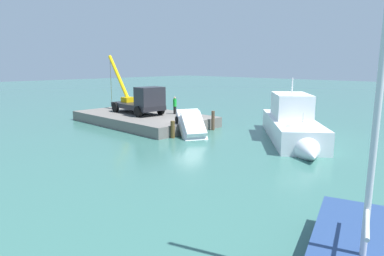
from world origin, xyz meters
The scene contains 9 objects.
ground centered at (0.00, 0.00, 0.00)m, with size 200.00×200.00×0.00m, color #386B60.
dock centered at (-6.33, 0.00, 0.46)m, with size 13.60×7.57×0.92m, color slate.
crane_truck centered at (-6.38, -0.12, 2.25)m, with size 9.97×3.30×5.72m.
dock_worker centered at (-4.08, 2.16, 1.77)m, with size 0.34×0.34×1.67m.
salvaged_car centered at (1.59, -1.21, 0.64)m, with size 4.26×3.55×3.14m.
moored_yacht centered at (8.26, 2.62, 0.77)m, with size 10.31×11.82×5.78m.
piling_near centered at (0.67, -2.51, 0.68)m, with size 0.33×0.33×1.35m, color brown.
piling_mid centered at (1.01, 0.02, 0.90)m, with size 0.37×0.37×1.80m, color brown.
piling_far centered at (0.81, 2.13, 0.84)m, with size 0.29×0.29×1.68m, color brown.
Camera 1 is at (19.73, -19.99, 5.71)m, focal length 31.68 mm.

